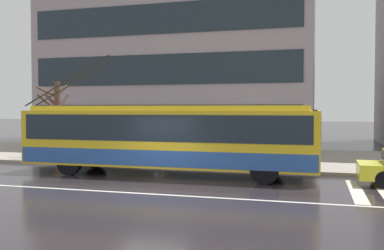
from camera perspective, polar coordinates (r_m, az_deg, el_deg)
name	(u,v)px	position (r m, az deg, el deg)	size (l,w,h in m)	color
ground_plane	(150,187)	(15.50, -5.47, -8.02)	(160.00, 160.00, 0.00)	#262227
sidewalk_slab	(212,156)	(24.33, 2.60, -4.12)	(80.00, 10.00, 0.14)	gray
crosswalk_stripe_edge_near	(356,191)	(15.66, 20.65, -8.03)	(0.44, 4.40, 0.01)	beige
lane_centre_line	(137,193)	(14.41, -7.23, -8.80)	(72.00, 0.14, 0.01)	silver
trolleybus	(168,137)	(17.96, -3.21, -1.54)	(12.61, 2.59, 4.98)	yellow
bus_shelter	(131,123)	(21.94, -7.96, 0.27)	(3.68, 1.71, 2.50)	gray
pedestrian_at_shelter	(102,129)	(21.55, -11.67, -0.51)	(1.43, 1.43, 1.99)	#56544B
pedestrian_approaching_curb	(266,129)	(21.64, 9.67, -0.58)	(1.40, 1.40, 1.91)	#24192F
pedestrian_walking_past	(169,128)	(21.86, -3.02, -0.42)	(1.32, 1.32, 2.01)	#4E4A3C
street_tree_bare	(57,114)	(24.81, -17.25, 1.39)	(1.40, 2.31, 4.06)	brown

